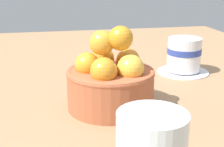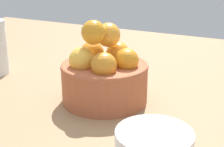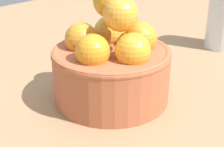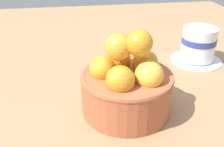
% 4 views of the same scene
% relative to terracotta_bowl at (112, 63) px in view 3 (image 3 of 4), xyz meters
% --- Properties ---
extents(ground_plane, '(1.54, 1.13, 0.03)m').
position_rel_terracotta_bowl_xyz_m(ground_plane, '(-0.00, -0.00, -0.06)').
color(ground_plane, '#997551').
extents(terracotta_bowl, '(0.15, 0.15, 0.14)m').
position_rel_terracotta_bowl_xyz_m(terracotta_bowl, '(0.00, 0.00, 0.00)').
color(terracotta_bowl, '#AD5938').
rests_on(terracotta_bowl, ground_plane).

